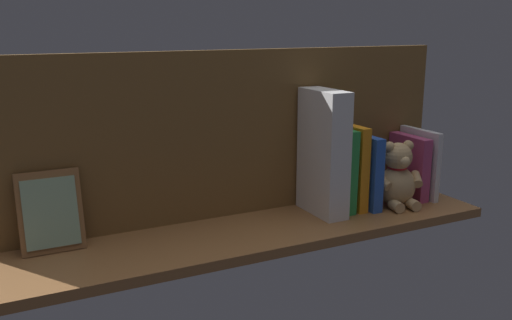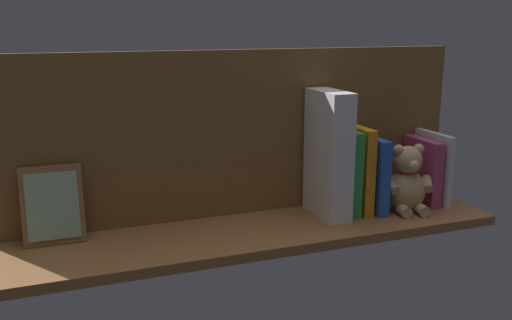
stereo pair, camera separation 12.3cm
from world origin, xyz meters
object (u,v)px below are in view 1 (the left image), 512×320
(dictionary_thick_white, at_px, (323,153))
(picture_frame_leaning, at_px, (51,212))
(teddy_bear, at_px, (398,178))
(book_0, at_px, (419,163))

(dictionary_thick_white, bearing_deg, picture_frame_leaning, -4.45)
(picture_frame_leaning, bearing_deg, dictionary_thick_white, 175.55)
(teddy_bear, xyz_separation_m, picture_frame_leaning, (0.81, -0.09, 0.01))
(book_0, distance_m, dictionary_thick_white, 0.31)
(dictionary_thick_white, relative_size, picture_frame_leaning, 1.82)
(teddy_bear, distance_m, dictionary_thick_white, 0.21)
(teddy_bear, bearing_deg, picture_frame_leaning, 3.79)
(teddy_bear, relative_size, dictionary_thick_white, 0.56)
(teddy_bear, distance_m, picture_frame_leaning, 0.82)
(teddy_bear, relative_size, picture_frame_leaning, 1.01)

